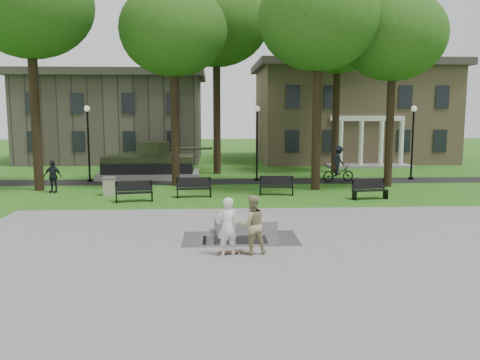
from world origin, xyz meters
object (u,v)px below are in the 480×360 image
object	(u,v)px
friend_watching	(252,224)
cyclist	(338,167)
concrete_block	(245,225)
skateboarder	(227,226)
park_bench_0	(134,191)
trash_bin	(109,186)

from	to	relation	value
friend_watching	cyclist	world-z (taller)	cyclist
concrete_block	skateboarder	bearing A→B (deg)	-103.71
park_bench_0	cyclist	bearing A→B (deg)	18.26
skateboarder	concrete_block	bearing A→B (deg)	-123.01
park_bench_0	trash_bin	distance (m)	2.47
concrete_block	friend_watching	world-z (taller)	friend_watching
cyclist	park_bench_0	distance (m)	13.30
cyclist	skateboarder	bearing A→B (deg)	141.18
park_bench_0	trash_bin	bearing A→B (deg)	119.92
skateboarder	friend_watching	bearing A→B (deg)	170.90
concrete_block	skateboarder	size ratio (longest dim) A/B	1.22
park_bench_0	trash_bin	xyz separation A→B (m)	(-1.59, 1.89, -0.04)
friend_watching	park_bench_0	xyz separation A→B (m)	(-5.08, 9.51, -0.42)
cyclist	park_bench_0	bearing A→B (deg)	104.45
concrete_block	park_bench_0	xyz separation A→B (m)	(-5.05, 6.60, 0.28)
concrete_block	trash_bin	xyz separation A→B (m)	(-6.65, 8.49, 0.24)
cyclist	trash_bin	world-z (taller)	cyclist
skateboarder	park_bench_0	world-z (taller)	skateboarder
park_bench_0	trash_bin	world-z (taller)	park_bench_0
friend_watching	cyclist	distance (m)	17.18
cyclist	friend_watching	bearing A→B (deg)	143.32
skateboarder	park_bench_0	bearing A→B (deg)	-85.23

